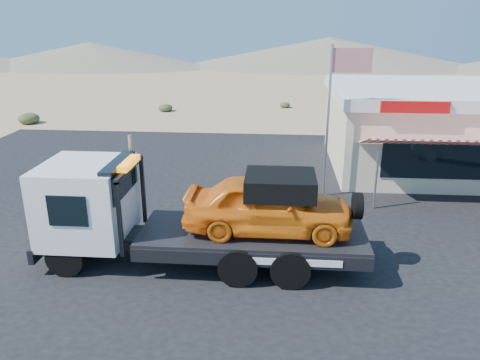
# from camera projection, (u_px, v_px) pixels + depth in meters

# --- Properties ---
(ground) EXTENTS (120.00, 120.00, 0.00)m
(ground) POSITION_uv_depth(u_px,v_px,m) (190.00, 241.00, 15.31)
(ground) COLOR #A0875B
(ground) RESTS_ON ground
(asphalt_lot) EXTENTS (32.00, 24.00, 0.02)m
(asphalt_lot) POSITION_uv_depth(u_px,v_px,m) (256.00, 208.00, 17.98)
(asphalt_lot) COLOR black
(asphalt_lot) RESTS_ON ground
(tow_truck) EXTENTS (9.30, 2.76, 3.11)m
(tow_truck) POSITION_uv_depth(u_px,v_px,m) (193.00, 210.00, 13.49)
(tow_truck) COLOR black
(tow_truck) RESTS_ON asphalt_lot
(jerky_store) EXTENTS (10.40, 9.97, 3.90)m
(jerky_store) POSITION_uv_depth(u_px,v_px,m) (440.00, 127.00, 22.28)
(jerky_store) COLOR beige
(jerky_store) RESTS_ON asphalt_lot
(flagpole) EXTENTS (1.55, 0.10, 6.00)m
(flagpole) POSITION_uv_depth(u_px,v_px,m) (335.00, 105.00, 17.92)
(flagpole) COLOR #99999E
(flagpole) RESTS_ON asphalt_lot
(distant_hills) EXTENTS (126.00, 48.00, 4.20)m
(distant_hills) POSITION_uv_depth(u_px,v_px,m) (193.00, 54.00, 67.34)
(distant_hills) COLOR #726B59
(distant_hills) RESTS_ON ground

